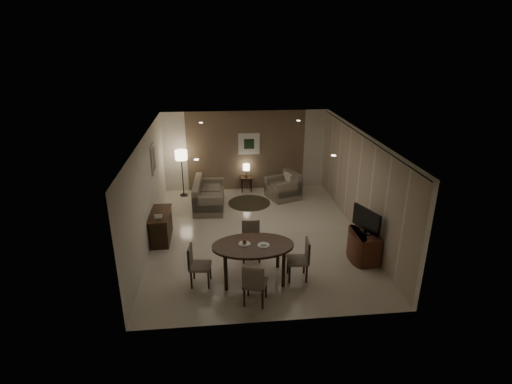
{
  "coord_description": "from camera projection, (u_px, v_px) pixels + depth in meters",
  "views": [
    {
      "loc": [
        -1.0,
        -9.49,
        5.0
      ],
      "look_at": [
        0.0,
        0.2,
        1.15
      ],
      "focal_mm": 28.0,
      "sensor_mm": 36.0,
      "label": 1
    }
  ],
  "objects": [
    {
      "name": "downlight_nl",
      "position": [
        196.0,
        160.0,
        7.93
      ],
      "size": [
        0.1,
        0.1,
        0.01
      ],
      "primitive_type": "cylinder",
      "color": "white",
      "rests_on": "ceiling"
    },
    {
      "name": "art_back_frame",
      "position": [
        249.0,
        144.0,
        13.34
      ],
      "size": [
        0.72,
        0.03,
        0.72
      ],
      "primitive_type": "cube",
      "color": "silver",
      "rests_on": "wall_back"
    },
    {
      "name": "downlight_nr",
      "position": [
        334.0,
        156.0,
        8.2
      ],
      "size": [
        0.1,
        0.1,
        0.01
      ],
      "primitive_type": "cylinder",
      "color": "white",
      "rests_on": "ceiling"
    },
    {
      "name": "napkin",
      "position": [
        264.0,
        244.0,
        8.47
      ],
      "size": [
        0.12,
        0.08,
        0.03
      ],
      "primitive_type": "cube",
      "color": "white",
      "rests_on": "plate_b"
    },
    {
      "name": "art_left_canvas",
      "position": [
        154.0,
        159.0,
        10.89
      ],
      "size": [
        0.01,
        0.46,
        0.64
      ],
      "primitive_type": "cube",
      "color": "gray",
      "rests_on": "wall_left"
    },
    {
      "name": "dining_table",
      "position": [
        253.0,
        262.0,
        8.65
      ],
      "size": [
        1.76,
        1.1,
        0.82
      ],
      "primitive_type": null,
      "color": "#422615",
      "rests_on": "floor"
    },
    {
      "name": "table_lamp",
      "position": [
        246.0,
        170.0,
        13.44
      ],
      "size": [
        0.22,
        0.22,
        0.5
      ],
      "primitive_type": null,
      "color": "#FFEAC1",
      "rests_on": "side_table"
    },
    {
      "name": "sofa",
      "position": [
        209.0,
        194.0,
        12.3
      ],
      "size": [
        1.81,
        0.97,
        0.83
      ],
      "primitive_type": null,
      "rotation": [
        0.0,
        0.0,
        1.52
      ],
      "color": "#7A715E",
      "rests_on": "floor"
    },
    {
      "name": "downlight_fl",
      "position": [
        201.0,
        123.0,
        11.26
      ],
      "size": [
        0.1,
        0.1,
        0.01
      ],
      "primitive_type": "cylinder",
      "color": "white",
      "rests_on": "ceiling"
    },
    {
      "name": "round_rug",
      "position": [
        249.0,
        203.0,
        12.71
      ],
      "size": [
        1.34,
        1.34,
        0.01
      ],
      "primitive_type": "cylinder",
      "color": "#3D3522",
      "rests_on": "floor"
    },
    {
      "name": "room_shell",
      "position": [
        255.0,
        182.0,
        10.59
      ],
      "size": [
        5.5,
        7.0,
        2.7
      ],
      "color": "beige",
      "rests_on": "ground"
    },
    {
      "name": "art_left_frame",
      "position": [
        153.0,
        159.0,
        10.88
      ],
      "size": [
        0.03,
        0.6,
        0.8
      ],
      "primitive_type": "cube",
      "color": "silver",
      "rests_on": "wall_left"
    },
    {
      "name": "plate_a",
      "position": [
        244.0,
        244.0,
        8.53
      ],
      "size": [
        0.26,
        0.26,
        0.02
      ],
      "primitive_type": "cylinder",
      "color": "white",
      "rests_on": "dining_table"
    },
    {
      "name": "side_table",
      "position": [
        246.0,
        184.0,
        13.63
      ],
      "size": [
        0.39,
        0.39,
        0.5
      ],
      "primitive_type": null,
      "color": "black",
      "rests_on": "floor"
    },
    {
      "name": "curtain_wall",
      "position": [
        358.0,
        185.0,
        10.48
      ],
      "size": [
        0.08,
        6.7,
        2.58
      ],
      "primitive_type": null,
      "color": "#C3AE98",
      "rests_on": "wall_right"
    },
    {
      "name": "chair_far",
      "position": [
        251.0,
        242.0,
        9.38
      ],
      "size": [
        0.47,
        0.47,
        0.92
      ],
      "primitive_type": null,
      "rotation": [
        0.0,
        0.0,
        -0.05
      ],
      "color": "#7A715E",
      "rests_on": "floor"
    },
    {
      "name": "downlight_fr",
      "position": [
        298.0,
        121.0,
        11.53
      ],
      "size": [
        0.1,
        0.1,
        0.01
      ],
      "primitive_type": "cylinder",
      "color": "white",
      "rests_on": "ceiling"
    },
    {
      "name": "flat_tv",
      "position": [
        366.0,
        220.0,
        9.18
      ],
      "size": [
        0.36,
        0.85,
        0.6
      ],
      "primitive_type": null,
      "rotation": [
        0.0,
        0.0,
        0.35
      ],
      "color": "black",
      "rests_on": "tv_cabinet"
    },
    {
      "name": "console_desk",
      "position": [
        161.0,
        226.0,
        10.34
      ],
      "size": [
        0.48,
        1.2,
        0.75
      ],
      "primitive_type": null,
      "color": "#422615",
      "rests_on": "floor"
    },
    {
      "name": "floor_lamp",
      "position": [
        182.0,
        173.0,
        13.04
      ],
      "size": [
        0.39,
        0.39,
        1.55
      ],
      "primitive_type": null,
      "color": "#FFE5B7",
      "rests_on": "floor"
    },
    {
      "name": "plate_b",
      "position": [
        264.0,
        245.0,
        8.48
      ],
      "size": [
        0.26,
        0.26,
        0.02
      ],
      "primitive_type": "cylinder",
      "color": "white",
      "rests_on": "dining_table"
    },
    {
      "name": "curtain_rod",
      "position": [
        363.0,
        136.0,
        10.0
      ],
      "size": [
        0.03,
        6.8,
        0.03
      ],
      "primitive_type": "cylinder",
      "rotation": [
        1.57,
        0.0,
        0.0
      ],
      "color": "black",
      "rests_on": "wall_right"
    },
    {
      "name": "chair_left",
      "position": [
        200.0,
        265.0,
        8.44
      ],
      "size": [
        0.48,
        0.48,
        0.9
      ],
      "primitive_type": null,
      "rotation": [
        0.0,
        0.0,
        1.47
      ],
      "color": "#7A715E",
      "rests_on": "floor"
    },
    {
      "name": "art_back_canvas",
      "position": [
        249.0,
        144.0,
        13.32
      ],
      "size": [
        0.34,
        0.01,
        0.34
      ],
      "primitive_type": "cube",
      "color": "black",
      "rests_on": "wall_back"
    },
    {
      "name": "armchair",
      "position": [
        283.0,
        186.0,
        12.98
      ],
      "size": [
        1.17,
        1.2,
        0.84
      ],
      "primitive_type": null,
      "rotation": [
        0.0,
        0.0,
        -1.21
      ],
      "color": "#7A715E",
      "rests_on": "floor"
    },
    {
      "name": "telephone",
      "position": [
        158.0,
        216.0,
        9.9
      ],
      "size": [
        0.2,
        0.14,
        0.09
      ],
      "primitive_type": null,
      "color": "white",
      "rests_on": "console_desk"
    },
    {
      "name": "fruit_apple",
      "position": [
        244.0,
        242.0,
        8.51
      ],
      "size": [
        0.09,
        0.09,
        0.09
      ],
      "primitive_type": "sphere",
      "color": "#A42D12",
      "rests_on": "plate_a"
    },
    {
      "name": "taupe_accent",
      "position": [
        246.0,
        151.0,
        13.44
      ],
      "size": [
        3.96,
        0.03,
        2.7
      ],
      "primitive_type": "cube",
      "color": "brown",
      "rests_on": "wall_back"
    },
    {
      "name": "chair_near",
      "position": [
        255.0,
        283.0,
        7.84
      ],
      "size": [
        0.55,
        0.55,
        0.91
      ],
      "primitive_type": null,
      "rotation": [
        0.0,
        0.0,
        2.84
      ],
      "color": "#7A715E",
      "rests_on": "floor"
    },
    {
      "name": "tv_cabinet",
      "position": [
        364.0,
        246.0,
        9.43
      ],
      "size": [
        0.48,
        0.9,
        0.7
      ],
      "primitive_type": null,
      "color": "#5A2E1B",
      "rests_on": "floor"
    },
    {
      "name": "chair_right",
      "position": [
        297.0,
        260.0,
        8.63
      ],
      "size": [
        0.47,
        0.47,
        0.92
      ],
      "primitive_type": null,
      "rotation": [
        0.0,
        0.0,
        -1.64
      ],
      "color": "#7A715E",
      "rests_on": "floor"
    }
  ]
}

